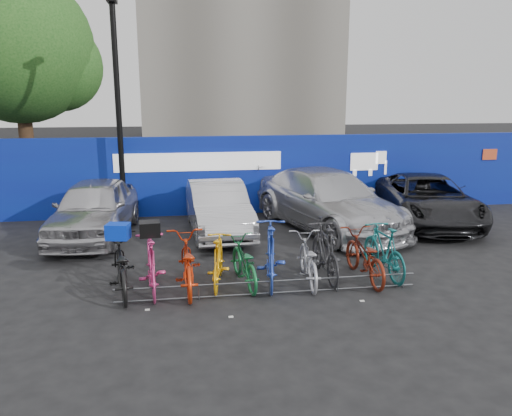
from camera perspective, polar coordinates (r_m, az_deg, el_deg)
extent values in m
plane|color=black|center=(9.90, 0.95, -8.64)|extent=(100.00, 100.00, 0.00)
cube|color=#0A2695|center=(15.35, -2.78, 3.76)|extent=(22.00, 0.15, 2.40)
cube|color=white|center=(15.12, -6.54, 5.28)|extent=(5.00, 0.02, 0.55)
cube|color=white|center=(16.18, 12.27, 5.21)|extent=(1.20, 0.02, 0.90)
cube|color=#D64B25|center=(18.14, 25.16, 5.56)|extent=(0.50, 0.02, 0.35)
cylinder|color=#382314|center=(19.91, -24.72, 7.03)|extent=(0.50, 0.50, 4.00)
sphere|color=#174616|center=(19.90, -25.62, 16.20)|extent=(5.20, 5.20, 5.20)
sphere|color=#174616|center=(19.86, -21.77, 14.81)|extent=(3.20, 3.20, 3.20)
cylinder|color=black|center=(14.59, -15.40, 9.95)|extent=(0.16, 0.16, 6.00)
cube|color=black|center=(14.77, -16.16, 21.84)|extent=(0.25, 0.50, 0.12)
cylinder|color=#595B60|center=(9.25, 1.58, -8.38)|extent=(5.60, 0.03, 0.03)
cylinder|color=#595B60|center=(9.34, 1.57, -9.69)|extent=(5.60, 0.03, 0.03)
cylinder|color=#595B60|center=(9.23, -14.76, -9.80)|extent=(0.03, 0.03, 0.28)
cylinder|color=#595B60|center=(9.18, -6.55, -9.58)|extent=(0.03, 0.03, 0.28)
cylinder|color=#595B60|center=(9.30, 1.57, -9.18)|extent=(0.03, 0.03, 0.28)
cylinder|color=#595B60|center=(9.61, 9.32, -8.62)|extent=(0.03, 0.03, 0.28)
cylinder|color=#595B60|center=(10.07, 16.45, -7.97)|extent=(0.03, 0.03, 0.28)
imported|color=#ADABB0|center=(13.54, -17.99, -0.04)|extent=(2.13, 4.53, 1.50)
imported|color=#B6B6BB|center=(13.31, -4.38, 0.02)|extent=(1.67, 4.18, 1.35)
imported|color=silver|center=(13.80, 8.21, 0.89)|extent=(3.77, 5.90, 1.59)
imported|color=black|center=(15.13, 18.92, 0.94)|extent=(3.12, 5.24, 1.36)
imported|color=black|center=(9.62, -15.25, -6.44)|extent=(1.03, 2.09, 1.05)
imported|color=#DF3881|center=(9.53, -11.86, -6.31)|extent=(0.69, 1.86, 1.09)
imported|color=red|center=(9.54, -7.93, -6.27)|extent=(0.76, 2.02, 1.05)
imported|color=#FDAF0F|center=(9.68, -4.33, -6.05)|extent=(0.73, 1.71, 1.00)
imported|color=#186B37|center=(9.72, -1.44, -6.21)|extent=(0.82, 1.80, 0.91)
imported|color=#2743B0|center=(9.75, 1.70, -5.17)|extent=(0.89, 2.11, 1.23)
imported|color=#A8A9B0|center=(9.86, 5.94, -5.88)|extent=(0.78, 1.85, 0.95)
imported|color=#28282B|center=(10.09, 7.87, -4.98)|extent=(0.54, 1.87, 1.12)
imported|color=maroon|center=(10.17, 12.24, -5.41)|extent=(0.73, 1.90, 0.98)
imported|color=#16696B|center=(10.46, 14.39, -4.75)|extent=(0.64, 1.83, 1.08)
cube|color=#062BC7|center=(9.42, -15.49, -2.59)|extent=(0.45, 0.38, 0.29)
cube|color=black|center=(9.33, -12.05, -2.35)|extent=(0.40, 0.37, 0.27)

